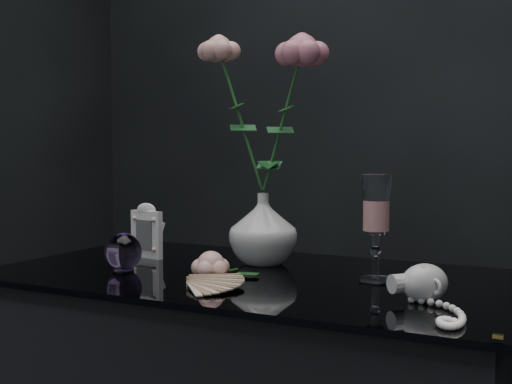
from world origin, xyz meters
The scene contains 8 objects.
vase centered at (-0.04, 0.16, 0.84)m, with size 0.15×0.15×0.15m, color silver.
wine_glass centered at (0.23, 0.09, 0.86)m, with size 0.06×0.06×0.20m, color white, non-canonical shape.
picture_frame centered at (-0.31, 0.11, 0.82)m, with size 0.09×0.07×0.12m, color white, non-canonical shape.
paperweight centered at (-0.26, -0.04, 0.80)m, with size 0.08×0.08×0.08m, color #9A72B9, non-canonical shape.
paper_fan centered at (-0.05, -0.12, 0.77)m, with size 0.20×0.16×0.02m, color beige, non-canonical shape.
loose_rose centered at (-0.05, -0.05, 0.79)m, with size 0.12×0.16×0.06m, color #FFB0A4, non-canonical shape.
pearl_jar centered at (0.36, -0.04, 0.80)m, with size 0.22×0.23×0.07m, color silver, non-canonical shape.
roses centered at (-0.04, 0.15, 1.11)m, with size 0.27×0.12×0.39m.
Camera 1 is at (0.65, -1.19, 1.02)m, focal length 50.00 mm.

